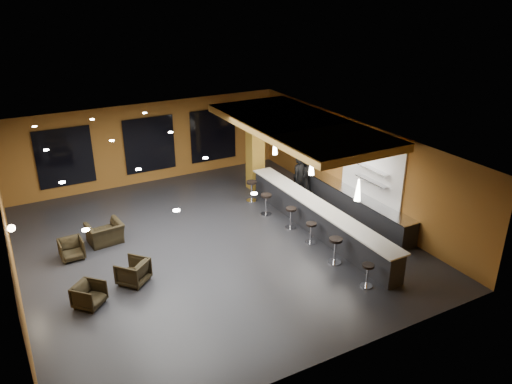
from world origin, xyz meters
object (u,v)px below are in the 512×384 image
pendant_1 (312,165)px  staff_a (300,178)px  armchair_c (72,249)px  bar_counter (317,219)px  armchair_a (89,295)px  armchair_d (105,233)px  staff_b (301,175)px  bar_stool_3 (291,215)px  bar_stool_0 (368,272)px  staff_c (304,174)px  armchair_b (133,272)px  prep_counter (353,204)px  bar_stool_1 (335,247)px  pendant_2 (275,146)px  pendant_0 (358,190)px  bar_stool_5 (252,188)px  bar_stool_4 (266,202)px  column (255,149)px  bar_stool_2 (311,230)px

pendant_1 → staff_a: size_ratio=0.38×
armchair_c → bar_counter: bearing=-17.4°
armchair_a → armchair_d: bearing=26.3°
staff_b → bar_stool_3: 3.16m
bar_stool_0 → pendant_1: bearing=80.0°
staff_c → armchair_a: (-9.36, -3.55, -0.59)m
staff_b → pendant_1: bearing=-115.4°
staff_c → armchair_b: (-7.99, -3.01, -0.55)m
prep_counter → armchair_c: 10.12m
bar_stool_1 → bar_stool_3: bearing=88.8°
bar_stool_1 → armchair_b: bearing=161.8°
bar_counter → pendant_2: (0.00, 3.00, 1.85)m
pendant_0 → bar_stool_5: size_ratio=0.82×
staff_a → bar_stool_4: 2.06m
pendant_0 → bar_stool_4: (-0.91, 4.07, -1.82)m
prep_counter → pendant_0: bearing=-128.7°
prep_counter → staff_a: bearing=114.1°
prep_counter → pendant_1: size_ratio=8.57×
armchair_c → pendant_1: bearing=-14.0°
pendant_1 → bar_stool_0: (-0.71, -4.03, -1.88)m
column → bar_stool_5: 1.85m
pendant_1 → bar_stool_0: bearing=-100.0°
staff_b → armchair_d: bearing=-175.9°
armchair_a → armchair_c: (0.03, 2.84, -0.00)m
pendant_1 → armchair_d: size_ratio=0.63×
pendant_1 → bar_stool_2: (-0.67, -1.08, -1.87)m
bar_counter → bar_stool_1: 2.15m
prep_counter → pendant_2: size_ratio=8.57×
armchair_a → armchair_b: size_ratio=0.91×
staff_a → armchair_c: size_ratio=2.51×
bar_counter → armchair_a: bearing=-175.6°
staff_c → bar_stool_2: size_ratio=2.48×
pendant_0 → armchair_c: bearing=152.1°
armchair_a → armchair_b: armchair_b is taller
armchair_b → bar_stool_2: bar_stool_2 is taller
bar_counter → staff_b: bearing=66.8°
armchair_d → bar_stool_4: (5.88, -0.69, 0.17)m
bar_counter → column: (0.00, 4.60, 1.25)m
staff_b → staff_c: bearing=-77.0°
armchair_a → armchair_c: armchair_a is taller
pendant_1 → armchair_d: (-6.79, 2.26, -1.99)m
bar_stool_1 → bar_stool_5: bearing=90.6°
armchair_a → bar_stool_2: bearing=-43.7°
prep_counter → staff_c: (-0.64, 2.43, 0.50)m
bar_stool_4 → armchair_a: bearing=-159.2°
staff_b → staff_c: 0.19m
prep_counter → bar_stool_3: bearing=176.2°
bar_stool_3 → bar_stool_5: (-0.12, 2.77, 0.04)m
armchair_b → staff_a: bearing=158.9°
bar_stool_4 → armchair_c: bearing=178.7°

